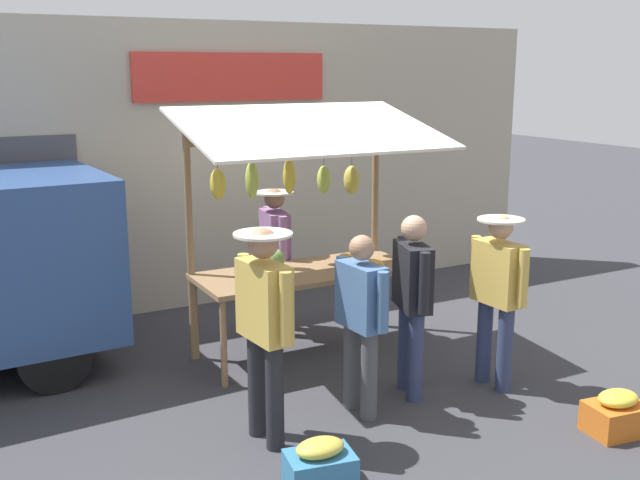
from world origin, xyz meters
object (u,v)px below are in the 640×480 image
vendor_with_sunhat (275,249)px  produce_crate_near (617,414)px  shopper_in_grey_tee (361,314)px  produce_crate_side (320,465)px  shopper_with_ponytail (497,287)px  shopper_in_striped_shirt (412,293)px  market_stall (304,205)px  shopper_with_shopping_bag (264,317)px

vendor_with_sunhat → produce_crate_near: 3.81m
shopper_in_grey_tee → produce_crate_side: shopper_in_grey_tee is taller
shopper_with_ponytail → produce_crate_side: 2.47m
produce_crate_near → produce_crate_side: 2.50m
vendor_with_sunhat → shopper_with_ponytail: (-1.13, 2.28, 0.00)m
shopper_in_striped_shirt → shopper_in_grey_tee: shopper_in_striped_shirt is taller
vendor_with_sunhat → produce_crate_side: 3.32m
produce_crate_near → market_stall: bearing=-63.2°
market_stall → shopper_in_striped_shirt: (-0.36, 1.35, -0.60)m
market_stall → shopper_in_grey_tee: size_ratio=1.62×
shopper_with_ponytail → produce_crate_near: shopper_with_ponytail is taller
shopper_with_shopping_bag → shopper_with_ponytail: size_ratio=1.07×
vendor_with_sunhat → produce_crate_near: vendor_with_sunhat is taller
shopper_in_grey_tee → produce_crate_near: bearing=-132.6°
vendor_with_sunhat → shopper_with_ponytail: size_ratio=1.00×
market_stall → shopper_with_ponytail: market_stall is taller
shopper_in_grey_tee → produce_crate_near: size_ratio=3.07×
vendor_with_sunhat → shopper_in_striped_shirt: size_ratio=0.98×
shopper_with_ponytail → produce_crate_near: 1.44m
market_stall → vendor_with_sunhat: 0.93m
shopper_with_ponytail → produce_crate_side: shopper_with_ponytail is taller
shopper_in_striped_shirt → produce_crate_side: size_ratio=3.15×
shopper_in_striped_shirt → produce_crate_side: (1.43, 0.97, -0.78)m
shopper_in_striped_shirt → produce_crate_side: shopper_in_striped_shirt is taller
vendor_with_sunhat → shopper_in_grey_tee: bearing=2.3°
shopper_in_striped_shirt → produce_crate_near: (-1.03, 1.39, -0.78)m
market_stall → shopper_with_ponytail: 2.02m
market_stall → produce_crate_near: market_stall is taller
shopper_in_striped_shirt → produce_crate_near: shopper_in_striped_shirt is taller
market_stall → shopper_in_grey_tee: bearing=81.1°
shopper_in_grey_tee → vendor_with_sunhat: bearing=-10.3°
shopper_with_shopping_bag → market_stall: bearing=-41.9°
vendor_with_sunhat → produce_crate_side: (1.08, 3.04, -0.78)m
vendor_with_sunhat → shopper_with_shopping_bag: 2.54m
shopper_with_shopping_bag → produce_crate_side: 1.16m
shopper_in_grey_tee → produce_crate_side: bearing=131.4°
vendor_with_sunhat → produce_crate_side: bearing=-11.1°
market_stall → produce_crate_side: size_ratio=4.83×
shopper_with_ponytail → shopper_in_grey_tee: bearing=83.0°
vendor_with_sunhat → produce_crate_near: bearing=30.2°
vendor_with_sunhat → shopper_with_ponytail: 2.55m
shopper_in_grey_tee → shopper_in_striped_shirt: bearing=-83.3°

